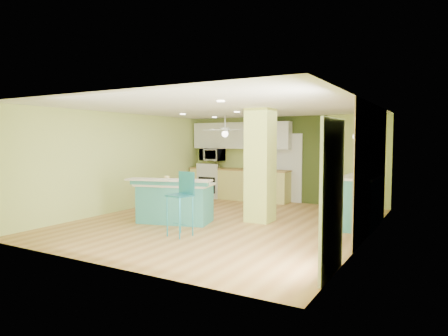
{
  "coord_description": "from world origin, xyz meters",
  "views": [
    {
      "loc": [
        4.32,
        -7.54,
        1.81
      ],
      "look_at": [
        -0.22,
        0.4,
        1.17
      ],
      "focal_mm": 32.0,
      "sensor_mm": 36.0,
      "label": 1
    }
  ],
  "objects_px": {
    "fruit_bowl": "(261,169)",
    "canister": "(167,180)",
    "peninsula": "(175,202)",
    "side_counter": "(361,201)",
    "bar_stool": "(183,193)"
  },
  "relations": [
    {
      "from": "peninsula",
      "to": "side_counter",
      "type": "xyz_separation_m",
      "value": [
        3.63,
        1.62,
        0.08
      ]
    },
    {
      "from": "bar_stool",
      "to": "canister",
      "type": "xyz_separation_m",
      "value": [
        -1.05,
        0.86,
        0.13
      ]
    },
    {
      "from": "side_counter",
      "to": "canister",
      "type": "bearing_deg",
      "value": -156.4
    },
    {
      "from": "bar_stool",
      "to": "fruit_bowl",
      "type": "xyz_separation_m",
      "value": [
        -0.45,
        4.58,
        0.16
      ]
    },
    {
      "from": "peninsula",
      "to": "canister",
      "type": "xyz_separation_m",
      "value": [
        -0.18,
        -0.05,
        0.48
      ]
    },
    {
      "from": "peninsula",
      "to": "canister",
      "type": "bearing_deg",
      "value": -179.24
    },
    {
      "from": "peninsula",
      "to": "fruit_bowl",
      "type": "xyz_separation_m",
      "value": [
        0.42,
        3.66,
        0.51
      ]
    },
    {
      "from": "peninsula",
      "to": "canister",
      "type": "relative_size",
      "value": 11.8
    },
    {
      "from": "bar_stool",
      "to": "canister",
      "type": "bearing_deg",
      "value": 151.19
    },
    {
      "from": "fruit_bowl",
      "to": "canister",
      "type": "height_order",
      "value": "canister"
    },
    {
      "from": "bar_stool",
      "to": "side_counter",
      "type": "xyz_separation_m",
      "value": [
        2.76,
        2.53,
        -0.27
      ]
    },
    {
      "from": "peninsula",
      "to": "side_counter",
      "type": "distance_m",
      "value": 3.98
    },
    {
      "from": "fruit_bowl",
      "to": "canister",
      "type": "relative_size",
      "value": 1.59
    },
    {
      "from": "peninsula",
      "to": "side_counter",
      "type": "height_order",
      "value": "side_counter"
    },
    {
      "from": "peninsula",
      "to": "fruit_bowl",
      "type": "relative_size",
      "value": 7.44
    }
  ]
}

